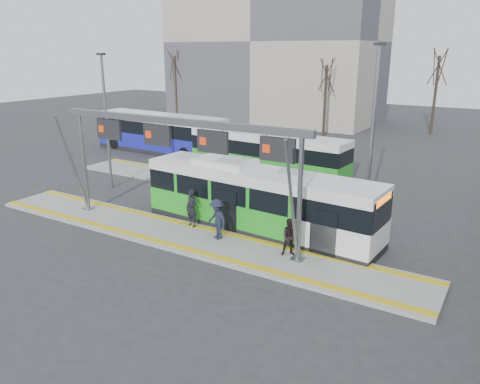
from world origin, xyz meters
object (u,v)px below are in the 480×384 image
at_px(gantry, 177,142).
at_px(hero_bus, 258,200).
at_px(passenger_a, 192,208).
at_px(passenger_c, 217,219).
at_px(passenger_b, 291,237).

distance_m(gantry, hero_bus, 4.60).
xyz_separation_m(passenger_a, passenger_c, (1.85, -0.62, 0.00)).
distance_m(hero_bus, passenger_c, 2.36).
xyz_separation_m(gantry, passenger_a, (0.06, 0.82, -3.25)).
xyz_separation_m(passenger_a, passenger_b, (5.35, -0.54, -0.12)).
relative_size(passenger_a, passenger_b, 1.16).
bearing_deg(hero_bus, gantry, -135.41).
xyz_separation_m(gantry, hero_bus, (2.73, 2.38, -2.84)).
distance_m(passenger_a, passenger_b, 5.37).
height_order(gantry, passenger_b, gantry).
distance_m(gantry, passenger_a, 3.35).
bearing_deg(passenger_b, passenger_c, 149.23).
xyz_separation_m(hero_bus, passenger_c, (-0.82, -2.18, -0.40)).
height_order(hero_bus, passenger_b, hero_bus).
bearing_deg(passenger_c, hero_bus, 90.54).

